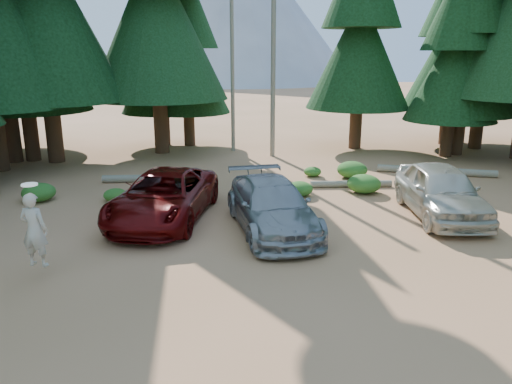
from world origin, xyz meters
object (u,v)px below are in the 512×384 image
log_left (156,178)px  log_right (436,171)px  frisbee_player (34,229)px  red_pickup (164,196)px  log_mid (351,184)px  silver_minivan_center (272,206)px  silver_minivan_right (441,191)px

log_left → log_right: bearing=2.7°
frisbee_player → red_pickup: bearing=-107.9°
log_mid → log_right: 4.63m
silver_minivan_center → log_right: 10.26m
red_pickup → silver_minivan_center: bearing=-8.1°
silver_minivan_center → silver_minivan_right: bearing=0.9°
silver_minivan_right → log_right: silver_minivan_right is taller
silver_minivan_center → log_mid: (3.58, 4.75, -0.62)m
log_left → frisbee_player: bearing=-100.1°
silver_minivan_right → red_pickup: bearing=-177.5°
red_pickup → log_mid: red_pickup is taller
silver_minivan_right → silver_minivan_center: bearing=-166.3°
silver_minivan_right → frisbee_player: (-11.39, -4.01, 0.36)m
log_left → log_right: size_ratio=0.88×
red_pickup → silver_minivan_right: size_ratio=1.12×
silver_minivan_right → log_left: 11.06m
frisbee_player → silver_minivan_right: bearing=-147.6°
log_left → silver_minivan_right: bearing=-27.2°
log_right → log_mid: bearing=-138.2°
silver_minivan_right → log_mid: size_ratio=1.54×
frisbee_player → log_left: 9.18m
silver_minivan_center → log_mid: silver_minivan_center is taller
log_left → log_mid: log_left is taller
silver_minivan_center → log_right: size_ratio=1.04×
log_left → log_mid: bearing=-9.5°
red_pickup → frisbee_player: size_ratio=2.79×
log_mid → silver_minivan_center: bearing=-126.3°
log_left → log_mid: size_ratio=1.36×
silver_minivan_center → log_left: (-4.26, 6.01, -0.59)m
red_pickup → log_left: 4.99m
red_pickup → log_mid: size_ratio=1.72×
frisbee_player → log_right: frisbee_player is taller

